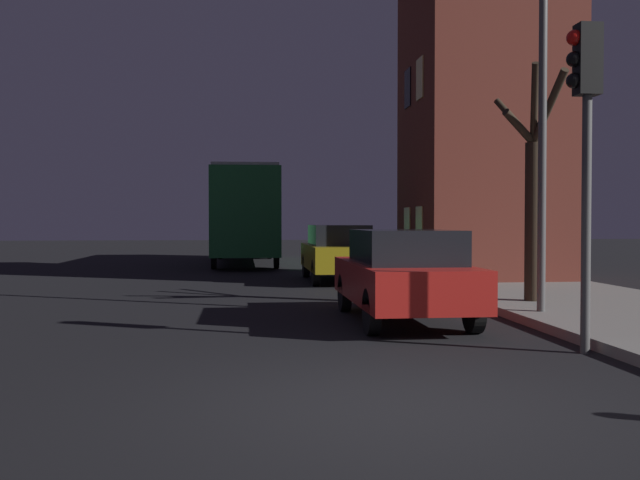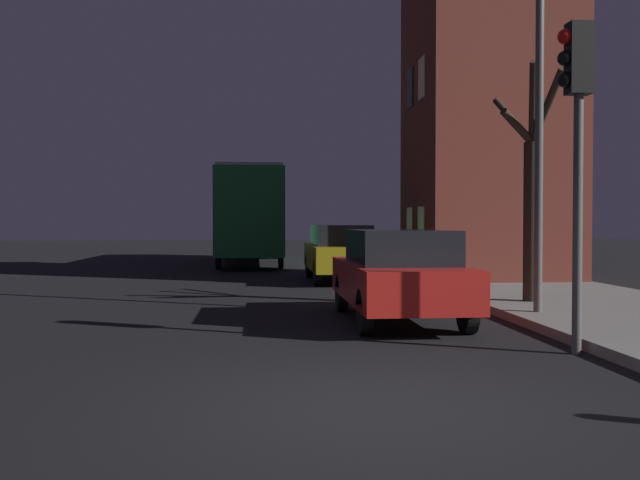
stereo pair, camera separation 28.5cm
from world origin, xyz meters
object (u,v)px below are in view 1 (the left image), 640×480
at_px(car_mid_lane, 338,252).
at_px(bus, 245,209).
at_px(bare_tree, 532,190).
at_px(car_near_lane, 403,273).
at_px(streetlamp, 517,34).
at_px(traffic_light, 585,117).

bearing_deg(car_mid_lane, bus, 106.02).
bearing_deg(bare_tree, car_near_lane, -152.29).
relative_size(streetlamp, traffic_light, 1.53).
distance_m(streetlamp, bare_tree, 3.14).
bearing_deg(streetlamp, bare_tree, 59.23).
distance_m(traffic_light, bus, 20.85).
height_order(bus, car_mid_lane, bus).
relative_size(streetlamp, bus, 0.61).
relative_size(bare_tree, car_near_lane, 1.02).
xyz_separation_m(streetlamp, traffic_light, (-0.31, -3.05, -1.86)).
bearing_deg(car_near_lane, car_mid_lane, 90.07).
bearing_deg(bus, car_near_lane, -81.42).
distance_m(bare_tree, car_near_lane, 3.58).
distance_m(bare_tree, car_mid_lane, 7.48).
relative_size(traffic_light, bare_tree, 0.94).
bearing_deg(car_near_lane, bare_tree, 27.71).
xyz_separation_m(traffic_light, bus, (-4.25, 20.39, -0.82)).
distance_m(traffic_light, bare_tree, 4.83).
bearing_deg(streetlamp, car_mid_lane, 103.30).
height_order(traffic_light, car_near_lane, traffic_light).
relative_size(bare_tree, bus, 0.42).
relative_size(streetlamp, car_near_lane, 1.47).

